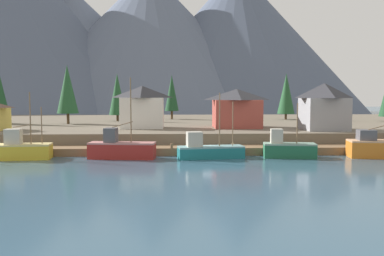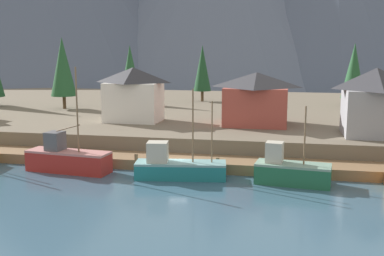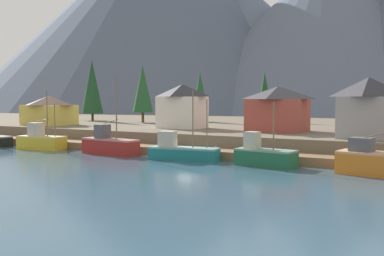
# 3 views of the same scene
# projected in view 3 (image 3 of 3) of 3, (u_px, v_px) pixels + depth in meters

# --- Properties ---
(ground_plane) EXTENTS (400.00, 400.00, 1.00)m
(ground_plane) POSITION_uv_depth(u_px,v_px,m) (248.00, 147.00, 73.92)
(ground_plane) COLOR #335166
(dock) EXTENTS (80.00, 4.00, 1.60)m
(dock) POSITION_uv_depth(u_px,v_px,m) (193.00, 152.00, 58.17)
(dock) COLOR brown
(dock) RESTS_ON ground_plane
(shoreline_bank) EXTENTS (400.00, 56.00, 2.50)m
(shoreline_bank) POSITION_uv_depth(u_px,v_px,m) (274.00, 131.00, 84.26)
(shoreline_bank) COLOR #665B4C
(shoreline_bank) RESTS_ON ground_plane
(mountain_west_peak) EXTENTS (171.88, 171.88, 85.73)m
(mountain_west_peak) POSITION_uv_depth(u_px,v_px,m) (159.00, 19.00, 210.99)
(mountain_west_peak) COLOR #4C566B
(mountain_west_peak) RESTS_ON ground_plane
(mountain_central_peak) EXTENTS (116.31, 116.31, 54.42)m
(mountain_central_peak) POSITION_uv_depth(u_px,v_px,m) (246.00, 50.00, 197.55)
(mountain_central_peak) COLOR slate
(mountain_central_peak) RESTS_ON ground_plane
(mountain_east_peak) EXTENTS (119.21, 119.21, 61.94)m
(mountain_east_peak) POSITION_uv_depth(u_px,v_px,m) (324.00, 34.00, 175.52)
(mountain_east_peak) COLOR slate
(mountain_east_peak) RESTS_ON ground_plane
(fishing_boat_yellow) EXTENTS (7.08, 3.34, 8.25)m
(fishing_boat_yellow) POSITION_uv_depth(u_px,v_px,m) (41.00, 141.00, 65.75)
(fishing_boat_yellow) COLOR gold
(fishing_boat_yellow) RESTS_ON ground_plane
(fishing_boat_red) EXTENTS (8.39, 3.23, 10.02)m
(fishing_boat_red) POSITION_uv_depth(u_px,v_px,m) (109.00, 145.00, 59.88)
(fishing_boat_red) COLOR maroon
(fishing_boat_red) RESTS_ON ground_plane
(fishing_boat_teal) EXTENTS (8.44, 3.54, 8.18)m
(fishing_boat_teal) POSITION_uv_depth(u_px,v_px,m) (182.00, 151.00, 54.41)
(fishing_boat_teal) COLOR #196B70
(fishing_boat_teal) RESTS_ON ground_plane
(fishing_boat_green) EXTENTS (6.66, 3.26, 6.88)m
(fishing_boat_green) POSITION_uv_depth(u_px,v_px,m) (264.00, 156.00, 49.65)
(fishing_boat_green) COLOR #1E5B3D
(fishing_boat_green) RESTS_ON ground_plane
(fishing_boat_orange) EXTENTS (8.51, 4.03, 6.64)m
(fishing_boat_orange) POSITION_uv_depth(u_px,v_px,m) (381.00, 162.00, 43.59)
(fishing_boat_orange) COLOR #CC6B1E
(fishing_boat_orange) RESTS_ON ground_plane
(house_yellow) EXTENTS (8.34, 6.59, 5.07)m
(house_yellow) POSITION_uv_depth(u_px,v_px,m) (49.00, 110.00, 81.56)
(house_yellow) COLOR gold
(house_yellow) RESTS_ON shoreline_bank
(house_red) EXTENTS (7.85, 7.18, 6.39)m
(house_red) POSITION_uv_depth(u_px,v_px,m) (278.00, 108.00, 65.76)
(house_red) COLOR #9E4238
(house_red) RESTS_ON shoreline_bank
(house_white) EXTENTS (7.14, 5.20, 6.86)m
(house_white) POSITION_uv_depth(u_px,v_px,m) (182.00, 106.00, 72.98)
(house_white) COLOR silver
(house_white) RESTS_ON shoreline_bank
(house_grey) EXTENTS (6.58, 6.53, 7.21)m
(house_grey) POSITION_uv_depth(u_px,v_px,m) (368.00, 107.00, 55.18)
(house_grey) COLOR gray
(house_grey) RESTS_ON shoreline_bank
(conifer_near_right) EXTENTS (3.45, 3.45, 9.82)m
(conifer_near_right) POSITION_uv_depth(u_px,v_px,m) (200.00, 94.00, 91.88)
(conifer_near_right) COLOR #4C3823
(conifer_near_right) RESTS_ON shoreline_bank
(conifer_mid_left) EXTENTS (3.91, 3.91, 10.94)m
(conifer_mid_left) POSITION_uv_depth(u_px,v_px,m) (143.00, 89.00, 88.62)
(conifer_mid_left) COLOR #4C3823
(conifer_mid_left) RESTS_ON shoreline_bank
(conifer_mid_right) EXTENTS (4.43, 4.43, 12.56)m
(conifer_mid_right) POSITION_uv_depth(u_px,v_px,m) (92.00, 87.00, 95.97)
(conifer_mid_right) COLOR #4C3823
(conifer_mid_right) RESTS_ON shoreline_bank
(conifer_back_right) EXTENTS (3.08, 3.08, 9.84)m
(conifer_back_right) POSITION_uv_depth(u_px,v_px,m) (265.00, 92.00, 91.88)
(conifer_back_right) COLOR #4C3823
(conifer_back_right) RESTS_ON shoreline_bank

